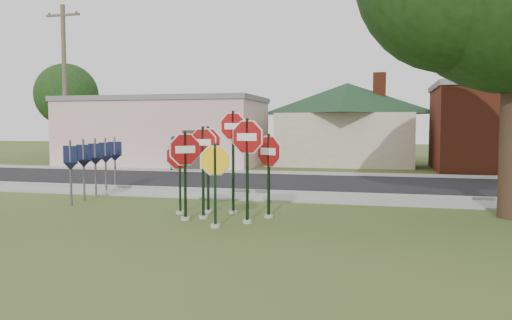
% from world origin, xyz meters
% --- Properties ---
extents(ground, '(120.00, 120.00, 0.00)m').
position_xyz_m(ground, '(0.00, 0.00, 0.00)').
color(ground, '#32491B').
rests_on(ground, ground).
extents(sidewalk_near, '(60.00, 1.60, 0.06)m').
position_xyz_m(sidewalk_near, '(0.00, 5.50, 0.03)').
color(sidewalk_near, gray).
rests_on(sidewalk_near, ground).
extents(road, '(60.00, 7.00, 0.04)m').
position_xyz_m(road, '(0.00, 10.00, 0.02)').
color(road, black).
rests_on(road, ground).
extents(sidewalk_far, '(60.00, 1.60, 0.06)m').
position_xyz_m(sidewalk_far, '(0.00, 14.30, 0.03)').
color(sidewalk_far, gray).
rests_on(sidewalk_far, ground).
extents(curb, '(60.00, 0.20, 0.14)m').
position_xyz_m(curb, '(0.00, 6.50, 0.07)').
color(curb, gray).
rests_on(curb, ground).
extents(stop_sign_center, '(1.03, 0.24, 2.51)m').
position_xyz_m(stop_sign_center, '(-0.35, 1.43, 1.54)').
color(stop_sign_center, gray).
rests_on(stop_sign_center, ground).
extents(stop_sign_yellow, '(0.97, 0.24, 2.10)m').
position_xyz_m(stop_sign_yellow, '(0.33, 0.42, 1.24)').
color(stop_sign_yellow, gray).
rests_on(stop_sign_yellow, ground).
extents(stop_sign_left, '(0.87, 0.79, 2.40)m').
position_xyz_m(stop_sign_left, '(-0.73, 1.14, 1.48)').
color(stop_sign_left, gray).
rests_on(stop_sign_left, ground).
extents(stop_sign_right, '(1.14, 0.24, 2.73)m').
position_xyz_m(stop_sign_right, '(0.93, 1.13, 1.73)').
color(stop_sign_right, gray).
rests_on(stop_sign_right, ground).
extents(stop_sign_back_right, '(1.05, 0.24, 2.94)m').
position_xyz_m(stop_sign_back_right, '(0.20, 2.34, 1.86)').
color(stop_sign_back_right, gray).
rests_on(stop_sign_back_right, ground).
extents(stop_sign_back_left, '(1.11, 0.24, 2.53)m').
position_xyz_m(stop_sign_back_left, '(-0.52, 2.31, 1.57)').
color(stop_sign_back_left, gray).
rests_on(stop_sign_back_left, ground).
extents(stop_sign_far_right, '(1.00, 0.61, 2.34)m').
position_xyz_m(stop_sign_far_right, '(1.29, 1.96, 1.43)').
color(stop_sign_far_right, gray).
rests_on(stop_sign_far_right, ground).
extents(stop_sign_far_left, '(0.96, 0.47, 2.14)m').
position_xyz_m(stop_sign_far_left, '(-1.21, 1.94, 1.28)').
color(stop_sign_far_left, gray).
rests_on(stop_sign_far_left, ground).
extents(route_sign_row, '(1.43, 4.63, 2.00)m').
position_xyz_m(route_sign_row, '(-5.40, 4.50, 1.22)').
color(route_sign_row, '#59595E').
rests_on(route_sign_row, ground).
extents(building_stucco, '(12.20, 6.20, 4.20)m').
position_xyz_m(building_stucco, '(-9.00, 18.00, 2.15)').
color(building_stucco, beige).
rests_on(building_stucco, ground).
extents(building_house, '(11.60, 11.60, 6.20)m').
position_xyz_m(building_house, '(2.00, 22.00, 3.65)').
color(building_house, beige).
rests_on(building_house, ground).
extents(utility_pole_near, '(2.20, 0.26, 9.50)m').
position_xyz_m(utility_pole_near, '(-14.00, 15.20, 4.97)').
color(utility_pole_near, '#4C4032').
rests_on(utility_pole_near, ground).
extents(bg_tree_left, '(4.90, 4.90, 7.35)m').
position_xyz_m(bg_tree_left, '(-20.00, 24.00, 4.88)').
color(bg_tree_left, black).
rests_on(bg_tree_left, ground).
extents(pedestrian, '(0.68, 0.46, 1.84)m').
position_xyz_m(pedestrian, '(-6.68, 14.19, 0.98)').
color(pedestrian, black).
rests_on(pedestrian, sidewalk_far).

